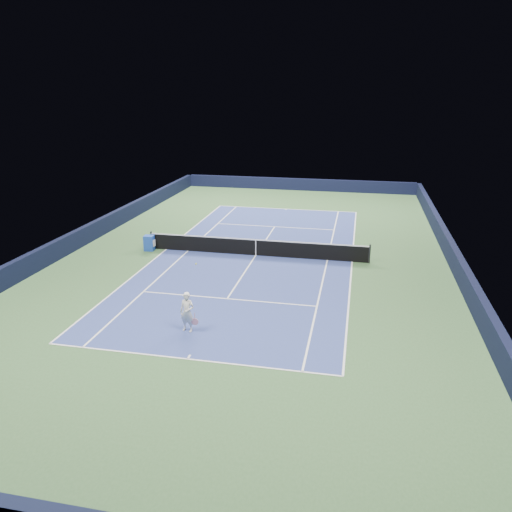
# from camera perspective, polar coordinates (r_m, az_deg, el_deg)

# --- Properties ---
(ground) EXTENTS (40.00, 40.00, 0.00)m
(ground) POSITION_cam_1_polar(r_m,az_deg,el_deg) (28.82, -0.02, 0.07)
(ground) COLOR #33552E
(ground) RESTS_ON ground
(wall_far) EXTENTS (22.00, 0.35, 1.10)m
(wall_far) POSITION_cam_1_polar(r_m,az_deg,el_deg) (47.68, 4.93, 8.16)
(wall_far) COLOR black
(wall_far) RESTS_ON ground
(wall_right) EXTENTS (0.35, 40.00, 1.10)m
(wall_right) POSITION_cam_1_polar(r_m,az_deg,el_deg) (28.57, 21.74, -0.31)
(wall_right) COLOR black
(wall_right) RESTS_ON ground
(wall_left) EXTENTS (0.35, 40.00, 1.10)m
(wall_left) POSITION_cam_1_polar(r_m,az_deg,el_deg) (32.55, -19.04, 2.23)
(wall_left) COLOR black
(wall_left) RESTS_ON ground
(court_surface) EXTENTS (10.97, 23.77, 0.01)m
(court_surface) POSITION_cam_1_polar(r_m,az_deg,el_deg) (28.82, -0.02, 0.07)
(court_surface) COLOR navy
(court_surface) RESTS_ON ground
(baseline_far) EXTENTS (10.97, 0.08, 0.00)m
(baseline_far) POSITION_cam_1_polar(r_m,az_deg,el_deg) (40.08, 3.48, 5.39)
(baseline_far) COLOR white
(baseline_far) RESTS_ON ground
(baseline_near) EXTENTS (10.97, 0.08, 0.00)m
(baseline_near) POSITION_cam_1_polar(r_m,az_deg,el_deg) (18.33, -7.84, -11.58)
(baseline_near) COLOR white
(baseline_near) RESTS_ON ground
(sideline_doubles_right) EXTENTS (0.08, 23.77, 0.00)m
(sideline_doubles_right) POSITION_cam_1_polar(r_m,az_deg,el_deg) (28.26, 10.93, -0.64)
(sideline_doubles_right) COLOR white
(sideline_doubles_right) RESTS_ON ground
(sideline_doubles_left) EXTENTS (0.08, 23.77, 0.00)m
(sideline_doubles_left) POSITION_cam_1_polar(r_m,az_deg,el_deg) (30.36, -10.21, 0.76)
(sideline_doubles_left) COLOR white
(sideline_doubles_left) RESTS_ON ground
(sideline_singles_right) EXTENTS (0.08, 23.77, 0.00)m
(sideline_singles_right) POSITION_cam_1_polar(r_m,az_deg,el_deg) (28.30, 8.16, -0.46)
(sideline_singles_right) COLOR white
(sideline_singles_right) RESTS_ON ground
(sideline_singles_left) EXTENTS (0.08, 23.77, 0.00)m
(sideline_singles_left) POSITION_cam_1_polar(r_m,az_deg,el_deg) (29.89, -7.77, 0.60)
(sideline_singles_left) COLOR white
(sideline_singles_left) RESTS_ON ground
(service_line_far) EXTENTS (8.23, 0.08, 0.00)m
(service_line_far) POSITION_cam_1_polar(r_m,az_deg,el_deg) (34.83, 2.14, 3.37)
(service_line_far) COLOR white
(service_line_far) RESTS_ON ground
(service_line_near) EXTENTS (8.23, 0.08, 0.00)m
(service_line_near) POSITION_cam_1_polar(r_m,az_deg,el_deg) (23.00, -3.31, -4.89)
(service_line_near) COLOR white
(service_line_near) RESTS_ON ground
(center_service_line) EXTENTS (0.08, 12.80, 0.00)m
(center_service_line) POSITION_cam_1_polar(r_m,az_deg,el_deg) (28.81, -0.02, 0.09)
(center_service_line) COLOR white
(center_service_line) RESTS_ON ground
(center_mark_far) EXTENTS (0.08, 0.30, 0.00)m
(center_mark_far) POSITION_cam_1_polar(r_m,az_deg,el_deg) (39.94, 3.45, 5.34)
(center_mark_far) COLOR white
(center_mark_far) RESTS_ON ground
(center_mark_near) EXTENTS (0.08, 0.30, 0.00)m
(center_mark_near) POSITION_cam_1_polar(r_m,az_deg,el_deg) (18.46, -7.68, -11.35)
(center_mark_near) COLOR white
(center_mark_near) RESTS_ON ground
(tennis_net) EXTENTS (12.90, 0.10, 1.07)m
(tennis_net) POSITION_cam_1_polar(r_m,az_deg,el_deg) (28.66, -0.02, 1.03)
(tennis_net) COLOR black
(tennis_net) RESTS_ON ground
(sponsor_cube) EXTENTS (0.62, 0.55, 0.91)m
(sponsor_cube) POSITION_cam_1_polar(r_m,az_deg,el_deg) (30.27, -12.10, 1.47)
(sponsor_cube) COLOR #1E47B6
(sponsor_cube) RESTS_ON ground
(tennis_player) EXTENTS (0.79, 1.27, 2.52)m
(tennis_player) POSITION_cam_1_polar(r_m,az_deg,el_deg) (19.92, -7.86, -6.37)
(tennis_player) COLOR white
(tennis_player) RESTS_ON ground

